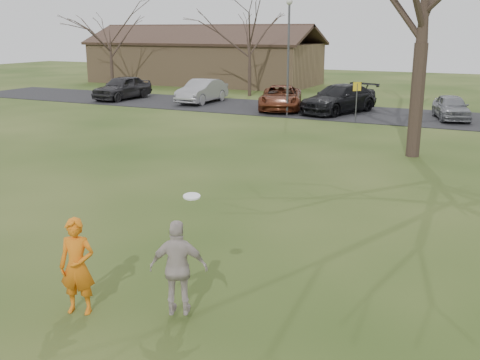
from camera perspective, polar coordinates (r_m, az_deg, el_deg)
name	(u,v)px	position (r m, az deg, el deg)	size (l,w,h in m)	color
ground	(133,327)	(9.46, -10.93, -14.63)	(120.00, 120.00, 0.00)	#1E380F
parking_strip	(405,117)	(32.24, 16.53, 6.26)	(62.00, 6.50, 0.04)	black
player_defender	(77,266)	(9.77, -16.35, -8.50)	(0.61, 0.40, 1.67)	orange
car_0	(122,87)	(39.44, -11.98, 9.27)	(1.89, 4.70, 1.60)	#29282B
car_1	(202,91)	(36.83, -3.92, 9.09)	(1.60, 4.58, 1.51)	gray
car_2	(281,98)	(33.57, 4.20, 8.42)	(2.36, 5.11, 1.42)	#622B17
car_3	(339,99)	(32.71, 10.10, 8.21)	(2.23, 5.48, 1.59)	black
car_4	(451,107)	(31.83, 20.85, 7.00)	(1.53, 3.81, 1.30)	gray
catching_play	(179,268)	(9.16, -6.31, -8.94)	(1.02, 0.74, 2.08)	#B6A8A3
building	(204,61)	(51.14, -3.73, 12.06)	(20.60, 8.50, 5.14)	#8C6D4C
lamp_post	(289,43)	(31.05, 5.00, 13.82)	(0.34, 0.34, 6.27)	#47474C
sign_yellow	(357,94)	(29.54, 11.88, 8.60)	(0.35, 0.35, 2.08)	#47474C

